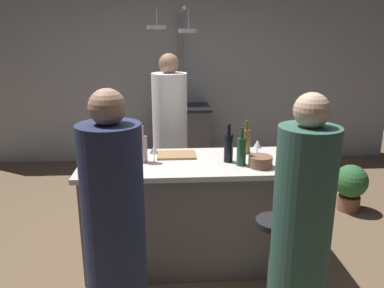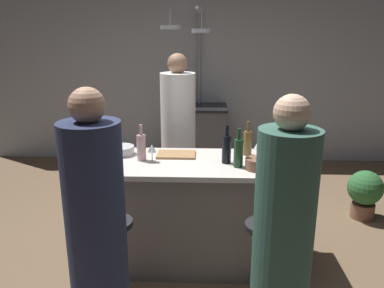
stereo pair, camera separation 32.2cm
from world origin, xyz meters
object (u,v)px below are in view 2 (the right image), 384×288
object	(u,v)px
pepper_mill	(103,146)
wine_glass_near_right_guest	(152,149)
potted_plant	(365,191)
stove_range	(198,137)
wine_bottle_rose	(141,147)
bar_stool_right	(262,264)
guest_left	(97,237)
wine_glass_by_chef	(100,140)
wine_bottle_green	(238,152)
mixing_bowl_steel	(121,150)
bar_stool_left	(116,261)
guest_right	(282,245)
cutting_board	(176,154)
wine_bottle_dark	(227,149)
chef	(178,142)
mixing_bowl_wooden	(257,164)
wine_glass_near_left_guest	(258,147)
wine_bottle_amber	(248,142)

from	to	relation	value
pepper_mill	wine_glass_near_right_guest	xyz separation A→B (m)	(0.41, -0.07, 0.00)
potted_plant	wine_glass_near_right_guest	distance (m)	2.38
stove_range	wine_bottle_rose	distance (m)	2.54
bar_stool_right	potted_plant	size ratio (longest dim) A/B	1.31
guest_left	wine_glass_by_chef	size ratio (longest dim) A/B	11.14
pepper_mill	wine_bottle_green	world-z (taller)	wine_bottle_green
guest_left	mixing_bowl_steel	size ratio (longest dim) A/B	7.51
pepper_mill	mixing_bowl_steel	distance (m)	0.18
bar_stool_left	potted_plant	size ratio (longest dim) A/B	1.31
guest_right	bar_stool_left	xyz separation A→B (m)	(-1.05, 0.37, -0.37)
cutting_board	wine_bottle_dark	size ratio (longest dim) A/B	1.04
pepper_mill	wine_bottle_green	size ratio (longest dim) A/B	0.69
wine_bottle_rose	wine_bottle_green	size ratio (longest dim) A/B	0.97
chef	bar_stool_left	distance (m)	1.67
guest_right	mixing_bowl_wooden	bearing A→B (deg)	93.47
pepper_mill	wine_glass_near_right_guest	world-z (taller)	pepper_mill
stove_range	mixing_bowl_steel	distance (m)	2.42
pepper_mill	wine_bottle_dark	world-z (taller)	wine_bottle_dark
wine_glass_near_left_guest	mixing_bowl_steel	world-z (taller)	wine_glass_near_left_guest
potted_plant	wine_bottle_rose	world-z (taller)	wine_bottle_rose
stove_range	wine_bottle_dark	distance (m)	2.56
bar_stool_left	wine_bottle_dark	size ratio (longest dim) A/B	2.22
stove_range	wine_bottle_amber	xyz separation A→B (m)	(0.46, -2.26, 0.56)
cutting_board	pepper_mill	bearing A→B (deg)	-169.96
guest_right	guest_left	xyz separation A→B (m)	(-1.06, 0.02, 0.01)
bar_stool_right	potted_plant	distance (m)	1.95
potted_plant	wine_glass_near_right_guest	size ratio (longest dim) A/B	3.56
bar_stool_left	mixing_bowl_steel	world-z (taller)	mixing_bowl_steel
cutting_board	stove_range	bearing A→B (deg)	86.72
chef	pepper_mill	xyz separation A→B (m)	(-0.54, -0.92, 0.22)
guest_right	wine_bottle_dark	distance (m)	1.04
guest_left	cutting_board	distance (m)	1.18
wine_bottle_amber	wine_bottle_rose	xyz separation A→B (m)	(-0.87, -0.18, 0.00)
chef	wine_bottle_amber	bearing A→B (deg)	-50.45
bar_stool_left	mixing_bowl_wooden	distance (m)	1.24
wine_bottle_amber	wine_bottle_green	world-z (taller)	wine_bottle_green
wine_glass_by_chef	guest_right	bearing A→B (deg)	-41.92
bar_stool_right	guest_left	bearing A→B (deg)	-161.14
stove_range	pepper_mill	distance (m)	2.58
chef	wine_bottle_green	xyz separation A→B (m)	(0.54, -1.08, 0.23)
potted_plant	guest_right	bearing A→B (deg)	-123.42
chef	bar_stool_right	size ratio (longest dim) A/B	2.50
cutting_board	wine_bottle_green	bearing A→B (deg)	-27.94
guest_left	wine_glass_near_left_guest	world-z (taller)	guest_left
chef	wine_glass_by_chef	world-z (taller)	chef
cutting_board	wine_bottle_amber	world-z (taller)	wine_bottle_amber
mixing_bowl_wooden	wine_glass_near_right_guest	bearing A→B (deg)	170.26
bar_stool_right	wine_glass_near_left_guest	size ratio (longest dim) A/B	4.66
wine_bottle_green	chef	bearing A→B (deg)	116.60
wine_glass_near_right_guest	wine_glass_near_left_guest	bearing A→B (deg)	7.08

